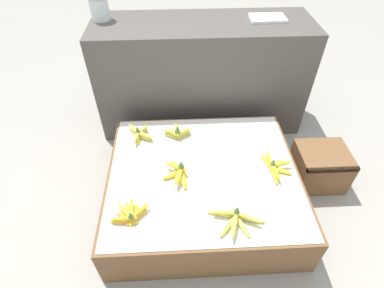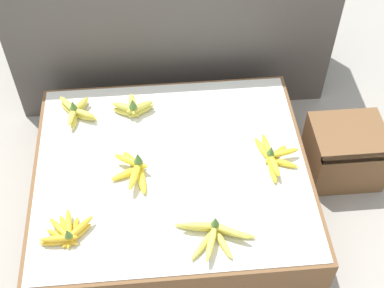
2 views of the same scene
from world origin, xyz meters
name	(u,v)px [view 1 (image 1 of 2)]	position (x,y,z in m)	size (l,w,h in m)	color
ground_plane	(202,200)	(0.00, 0.00, 0.00)	(10.00, 10.00, 0.00)	gray
display_platform	(203,186)	(0.00, 0.00, 0.14)	(1.09, 0.97, 0.28)	brown
back_vendor_table	(202,76)	(0.05, 0.84, 0.40)	(1.49, 0.49, 0.79)	#4C4742
wooden_crate	(320,167)	(0.77, 0.13, 0.13)	(0.31, 0.28, 0.25)	brown
banana_bunch_front_left	(130,215)	(-0.38, -0.28, 0.30)	(0.19, 0.15, 0.08)	gold
banana_bunch_front_midright	(236,219)	(0.13, -0.33, 0.30)	(0.29, 0.19, 0.09)	#DBCC4C
banana_bunch_middle_midleft	(178,172)	(-0.14, -0.02, 0.31)	(0.16, 0.22, 0.10)	yellow
banana_bunch_middle_right	(275,166)	(0.40, -0.01, 0.30)	(0.17, 0.24, 0.09)	yellow
banana_bunch_back_left	(139,134)	(-0.38, 0.31, 0.31)	(0.17, 0.18, 0.09)	#DBCC4C
banana_bunch_back_midleft	(177,132)	(-0.14, 0.30, 0.31)	(0.19, 0.14, 0.10)	gold
glass_jar	(99,8)	(-0.62, 0.92, 0.87)	(0.13, 0.13, 0.15)	silver
foam_tray_white	(268,18)	(0.48, 0.86, 0.80)	(0.23, 0.15, 0.02)	white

